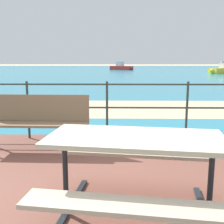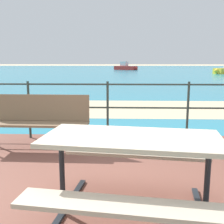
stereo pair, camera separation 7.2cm
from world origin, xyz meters
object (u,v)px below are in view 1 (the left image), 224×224
picnic_table (135,158)px  boat_near (224,68)px  boat_mid (121,67)px  park_bench (38,117)px  boat_far (221,70)px

picnic_table → boat_near: (16.40, 41.49, -0.20)m
picnic_table → boat_mid: bearing=96.9°
picnic_table → park_bench: 2.49m
boat_near → boat_mid: boat_near is taller
boat_mid → boat_far: boat_mid is taller
picnic_table → boat_mid: boat_mid is taller
park_bench → boat_near: size_ratio=0.36×
picnic_table → boat_far: size_ratio=0.44×
picnic_table → park_bench: park_bench is taller
picnic_table → park_bench: (-1.44, 2.03, -0.05)m
boat_mid → boat_far: 17.98m
picnic_table → boat_mid: 44.82m
park_bench → boat_far: size_ratio=0.43×
picnic_table → boat_mid: (0.54, 44.82, -0.21)m
boat_mid → boat_near: bearing=23.2°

